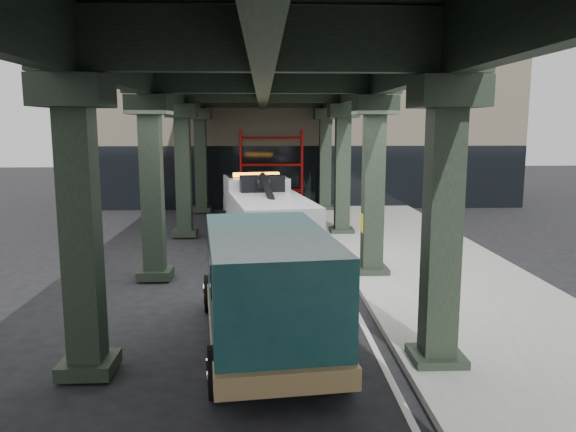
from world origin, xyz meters
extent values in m
plane|color=black|center=(0.00, 0.00, 0.00)|extent=(90.00, 90.00, 0.00)
cube|color=gray|center=(4.50, 2.00, 0.07)|extent=(5.00, 40.00, 0.15)
cube|color=silver|center=(1.70, 2.00, 0.01)|extent=(0.12, 38.00, 0.01)
cube|color=black|center=(2.60, -4.00, 2.50)|extent=(0.55, 0.55, 5.00)
cube|color=black|center=(2.60, -4.00, 4.75)|extent=(1.10, 1.10, 0.50)
cube|color=black|center=(2.60, -4.00, 0.18)|extent=(0.90, 0.90, 0.24)
cube|color=black|center=(2.60, 2.00, 2.50)|extent=(0.55, 0.55, 5.00)
cube|color=black|center=(2.60, 2.00, 4.75)|extent=(1.10, 1.10, 0.50)
cube|color=black|center=(2.60, 2.00, 0.18)|extent=(0.90, 0.90, 0.24)
cube|color=black|center=(2.60, 8.00, 2.50)|extent=(0.55, 0.55, 5.00)
cube|color=black|center=(2.60, 8.00, 4.75)|extent=(1.10, 1.10, 0.50)
cube|color=black|center=(2.60, 8.00, 0.18)|extent=(0.90, 0.90, 0.24)
cube|color=black|center=(2.60, 14.00, 2.50)|extent=(0.55, 0.55, 5.00)
cube|color=black|center=(2.60, 14.00, 4.75)|extent=(1.10, 1.10, 0.50)
cube|color=black|center=(2.60, 14.00, 0.18)|extent=(0.90, 0.90, 0.24)
cube|color=black|center=(-3.40, -4.00, 2.50)|extent=(0.55, 0.55, 5.00)
cube|color=black|center=(-3.40, -4.00, 4.75)|extent=(1.10, 1.10, 0.50)
cube|color=black|center=(-3.40, -4.00, 0.18)|extent=(0.90, 0.90, 0.24)
cube|color=black|center=(-3.40, 2.00, 2.50)|extent=(0.55, 0.55, 5.00)
cube|color=black|center=(-3.40, 2.00, 4.75)|extent=(1.10, 1.10, 0.50)
cube|color=black|center=(-3.40, 2.00, 0.18)|extent=(0.90, 0.90, 0.24)
cube|color=black|center=(-3.40, 8.00, 2.50)|extent=(0.55, 0.55, 5.00)
cube|color=black|center=(-3.40, 8.00, 4.75)|extent=(1.10, 1.10, 0.50)
cube|color=black|center=(-3.40, 8.00, 0.18)|extent=(0.90, 0.90, 0.24)
cube|color=black|center=(-3.40, 14.00, 2.50)|extent=(0.55, 0.55, 5.00)
cube|color=black|center=(-3.40, 14.00, 4.75)|extent=(1.10, 1.10, 0.50)
cube|color=black|center=(-3.40, 14.00, 0.18)|extent=(0.90, 0.90, 0.24)
cube|color=black|center=(2.60, 2.00, 5.55)|extent=(0.35, 32.00, 1.10)
cube|color=black|center=(-3.40, 2.00, 5.55)|extent=(0.35, 32.00, 1.10)
cube|color=black|center=(-0.40, 2.00, 5.55)|extent=(0.35, 32.00, 1.10)
cube|color=black|center=(-0.40, 2.00, 6.25)|extent=(7.40, 32.00, 0.30)
cube|color=#C6B793|center=(2.00, 20.00, 4.00)|extent=(22.00, 10.00, 8.00)
cylinder|color=red|center=(-1.50, 14.90, 2.00)|extent=(0.08, 0.08, 4.00)
cylinder|color=red|center=(-1.50, 14.10, 2.00)|extent=(0.08, 0.08, 4.00)
cylinder|color=red|center=(1.50, 14.90, 2.00)|extent=(0.08, 0.08, 4.00)
cylinder|color=red|center=(1.50, 14.10, 2.00)|extent=(0.08, 0.08, 4.00)
cylinder|color=red|center=(0.00, 14.90, 1.00)|extent=(3.00, 0.08, 0.08)
cylinder|color=red|center=(0.00, 14.90, 2.30)|extent=(3.00, 0.08, 0.08)
cylinder|color=red|center=(0.00, 14.90, 3.60)|extent=(3.00, 0.08, 0.08)
cube|color=black|center=(-0.32, 5.39, 0.66)|extent=(2.02, 7.16, 0.24)
cube|color=silver|center=(-0.69, 7.77, 1.47)|extent=(2.55, 2.58, 1.70)
cube|color=silver|center=(-0.85, 8.75, 0.99)|extent=(2.30, 0.99, 0.85)
cube|color=black|center=(-0.73, 8.01, 1.94)|extent=(2.25, 1.53, 0.80)
cube|color=silver|center=(-0.16, 4.31, 1.28)|extent=(2.97, 5.02, 1.32)
cube|color=orange|center=(-0.66, 7.58, 2.41)|extent=(1.72, 0.52, 0.15)
cube|color=black|center=(-0.45, 6.18, 2.22)|extent=(1.58, 0.79, 0.57)
cylinder|color=black|center=(-0.19, 4.50, 1.99)|extent=(0.73, 3.31, 1.27)
cube|color=black|center=(0.21, 1.93, 0.33)|extent=(0.48, 1.35, 0.17)
cube|color=black|center=(0.31, 1.27, 0.28)|extent=(1.53, 0.47, 0.17)
cylinder|color=black|center=(-1.77, 7.89, 0.52)|extent=(0.49, 1.08, 1.04)
cylinder|color=silver|center=(-1.77, 7.89, 0.52)|extent=(0.45, 0.62, 0.57)
cylinder|color=black|center=(0.29, 8.21, 0.52)|extent=(0.49, 1.08, 1.04)
cylinder|color=silver|center=(0.29, 8.21, 0.52)|extent=(0.45, 0.62, 0.57)
cylinder|color=black|center=(-1.29, 4.81, 0.52)|extent=(0.49, 1.08, 1.04)
cylinder|color=silver|center=(-1.29, 4.81, 0.52)|extent=(0.45, 0.62, 0.57)
cylinder|color=black|center=(0.77, 5.13, 0.52)|extent=(0.49, 1.08, 1.04)
cylinder|color=silver|center=(0.77, 5.13, 0.52)|extent=(0.45, 0.62, 0.57)
cylinder|color=black|center=(-1.10, 3.59, 0.52)|extent=(0.49, 1.08, 1.04)
cylinder|color=silver|center=(-1.10, 3.59, 0.52)|extent=(0.45, 0.62, 0.57)
cylinder|color=black|center=(0.96, 3.91, 0.52)|extent=(0.49, 1.08, 1.04)
cylinder|color=silver|center=(0.96, 3.91, 0.52)|extent=(0.45, 0.62, 0.57)
cube|color=#10383A|center=(-0.65, -0.55, 0.95)|extent=(2.17, 1.33, 0.90)
cube|color=#10383A|center=(-0.33, -3.29, 1.35)|extent=(2.61, 4.72, 1.95)
cube|color=#94774B|center=(-0.38, -2.89, 0.55)|extent=(2.77, 5.82, 0.35)
cube|color=black|center=(-0.60, -0.95, 1.75)|extent=(1.99, 0.65, 0.83)
cube|color=black|center=(-0.37, -2.99, 1.85)|extent=(2.53, 3.83, 0.55)
cube|color=silver|center=(-0.71, -0.03, 0.55)|extent=(2.00, 0.35, 0.30)
cylinder|color=black|center=(-1.64, -0.72, 0.42)|extent=(0.38, 0.87, 0.84)
cylinder|color=silver|center=(-1.64, -0.72, 0.42)|extent=(0.37, 0.50, 0.46)
cylinder|color=black|center=(0.35, -0.49, 0.42)|extent=(0.38, 0.87, 0.84)
cylinder|color=silver|center=(0.35, -0.49, 0.42)|extent=(0.37, 0.50, 0.46)
cylinder|color=black|center=(-1.15, -4.90, 0.42)|extent=(0.38, 0.87, 0.84)
cylinder|color=silver|center=(-1.15, -4.90, 0.42)|extent=(0.37, 0.50, 0.46)
cylinder|color=black|center=(0.84, -4.67, 0.42)|extent=(0.38, 0.87, 0.84)
cylinder|color=silver|center=(0.84, -4.67, 0.42)|extent=(0.37, 0.50, 0.46)
camera|label=1|loc=(-0.41, -13.17, 4.22)|focal=35.00mm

